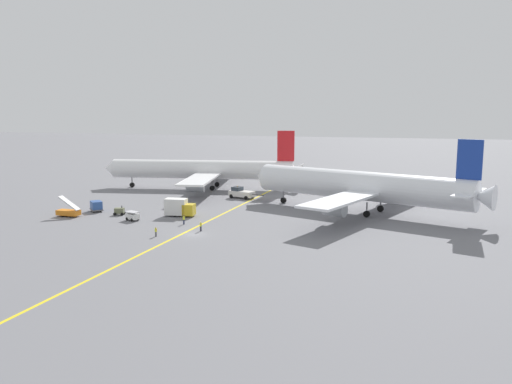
% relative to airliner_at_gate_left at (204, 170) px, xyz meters
% --- Properties ---
extents(ground_plane, '(600.00, 600.00, 0.00)m').
position_rel_airliner_at_gate_left_xyz_m(ground_plane, '(16.41, -48.46, -4.96)').
color(ground_plane, slate).
extents(taxiway_stripe, '(8.36, 119.77, 0.01)m').
position_rel_airliner_at_gate_left_xyz_m(taxiway_stripe, '(15.18, -38.46, -4.96)').
color(taxiway_stripe, yellow).
rests_on(taxiway_stripe, ground).
extents(airliner_at_gate_left, '(53.31, 49.41, 15.36)m').
position_rel_airliner_at_gate_left_xyz_m(airliner_at_gate_left, '(0.00, 0.00, 0.00)').
color(airliner_at_gate_left, white).
rests_on(airliner_at_gate_left, ground).
extents(airliner_being_pushed, '(49.66, 46.44, 15.70)m').
position_rel_airliner_at_gate_left_xyz_m(airliner_being_pushed, '(42.42, -22.23, 0.52)').
color(airliner_being_pushed, white).
rests_on(airliner_being_pushed, ground).
extents(pushback_tug, '(9.09, 4.44, 2.93)m').
position_rel_airliner_at_gate_left_xyz_m(pushback_tug, '(13.81, -11.77, -3.72)').
color(pushback_tug, white).
rests_on(pushback_tug, ground).
extents(gse_catering_truck_tall, '(6.03, 2.90, 3.50)m').
position_rel_airliner_at_gate_left_xyz_m(gse_catering_truck_tall, '(8.13, -35.09, -3.21)').
color(gse_catering_truck_tall, gold).
rests_on(gse_catering_truck_tall, ground).
extents(gse_stair_truck_yellow, '(4.67, 2.08, 4.06)m').
position_rel_airliner_at_gate_left_xyz_m(gse_stair_truck_yellow, '(-12.83, -41.20, -3.94)').
color(gse_stair_truck_yellow, orange).
rests_on(gse_stair_truck_yellow, ground).
extents(gse_container_dolly_flat, '(3.80, 3.83, 2.15)m').
position_rel_airliner_at_gate_left_xyz_m(gse_container_dolly_flat, '(-10.40, -35.16, -3.79)').
color(gse_container_dolly_flat, slate).
rests_on(gse_container_dolly_flat, ground).
extents(gse_baggage_cart_near_cluster, '(3.14, 2.59, 1.71)m').
position_rel_airliner_at_gate_left_xyz_m(gse_baggage_cart_near_cluster, '(1.06, -41.13, -4.10)').
color(gse_baggage_cart_near_cluster, silver).
rests_on(gse_baggage_cart_near_cluster, ground).
extents(gse_gpu_cart_small, '(2.39, 2.01, 1.90)m').
position_rel_airliner_at_gate_left_xyz_m(gse_gpu_cart_small, '(-3.99, -37.12, -4.17)').
color(gse_gpu_cart_small, '#666B4C').
rests_on(gse_gpu_cart_small, ground).
extents(ground_crew_ramp_agent_by_cones, '(0.36, 0.36, 1.74)m').
position_rel_airliner_at_gate_left_xyz_m(ground_crew_ramp_agent_by_cones, '(11.87, -41.77, -4.06)').
color(ground_crew_ramp_agent_by_cones, '#2D3351').
rests_on(ground_crew_ramp_agent_by_cones, ground).
extents(ground_crew_marshaller_foreground, '(0.46, 0.37, 1.60)m').
position_rel_airliner_at_gate_left_xyz_m(ground_crew_marshaller_foreground, '(11.00, -51.57, -4.13)').
color(ground_crew_marshaller_foreground, '#4C4C51').
rests_on(ground_crew_marshaller_foreground, ground).
extents(ground_crew_wing_walker_right, '(0.36, 0.48, 1.72)m').
position_rel_airliner_at_gate_left_xyz_m(ground_crew_wing_walker_right, '(16.83, -45.97, -4.07)').
color(ground_crew_wing_walker_right, black).
rests_on(ground_crew_wing_walker_right, ground).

